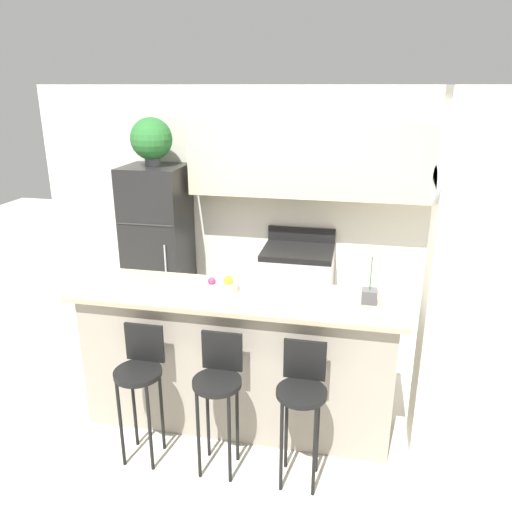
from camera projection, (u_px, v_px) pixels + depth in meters
The scene contains 13 objects.
ground_plane at pixel (238, 420), 4.00m from camera, with size 14.00×14.00×0.00m, color beige.
wall_back at pixel (294, 188), 5.32m from camera, with size 5.60×0.38×2.55m.
pillar_right at pixel (454, 287), 3.31m from camera, with size 0.38×0.32×2.55m.
counter_bar at pixel (237, 359), 3.82m from camera, with size 2.43×0.65×1.10m.
refrigerator at pixel (158, 244), 5.54m from camera, with size 0.65×0.65×1.74m.
stove_range at pixel (297, 289), 5.39m from camera, with size 0.74×0.62×1.07m.
bar_stool_left at pixel (140, 375), 3.43m from camera, with size 0.33×0.33×0.99m.
bar_stool_mid at pixel (219, 384), 3.32m from camera, with size 0.33×0.33×0.99m.
bar_stool_right at pixel (302, 394), 3.22m from camera, with size 0.33×0.33×0.99m.
potted_plant_on_fridge at pixel (151, 140), 5.17m from camera, with size 0.44×0.44×0.50m.
orchid_vase at pixel (370, 285), 3.46m from camera, with size 0.11×0.11×0.41m.
fruit_bowl at pixel (221, 286), 3.71m from camera, with size 0.27×0.27×0.11m.
trash_bin at pixel (201, 312), 5.46m from camera, with size 0.28×0.28×0.38m.
Camera 1 is at (0.83, -3.26, 2.55)m, focal length 35.00 mm.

